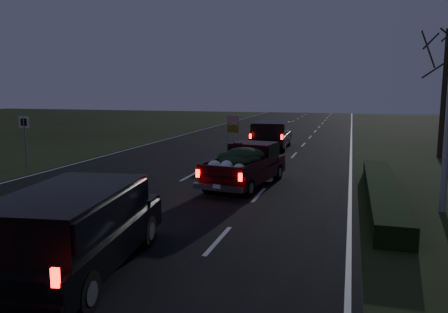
% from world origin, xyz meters
% --- Properties ---
extents(ground, '(120.00, 120.00, 0.00)m').
position_xyz_m(ground, '(0.00, 0.00, 0.00)').
color(ground, black).
rests_on(ground, ground).
extents(road_asphalt, '(14.00, 120.00, 0.02)m').
position_xyz_m(road_asphalt, '(0.00, 0.00, 0.01)').
color(road_asphalt, black).
rests_on(road_asphalt, ground).
extents(hedge_row, '(1.00, 10.00, 0.60)m').
position_xyz_m(hedge_row, '(7.80, 3.00, 0.30)').
color(hedge_row, black).
rests_on(hedge_row, ground).
extents(route_sign, '(0.55, 0.08, 2.50)m').
position_xyz_m(route_sign, '(-8.50, 5.00, 1.66)').
color(route_sign, gray).
rests_on(route_sign, ground).
extents(bare_tree_far, '(3.60, 3.60, 7.00)m').
position_xyz_m(bare_tree_far, '(11.50, 14.00, 5.23)').
color(bare_tree_far, black).
rests_on(bare_tree_far, ground).
extents(pickup_truck, '(2.49, 4.90, 2.46)m').
position_xyz_m(pickup_truck, '(2.78, 3.92, 0.92)').
color(pickup_truck, '#38070C').
rests_on(pickup_truck, ground).
extents(lead_suv, '(2.24, 5.03, 1.42)m').
position_xyz_m(lead_suv, '(1.85, 14.86, 1.08)').
color(lead_suv, black).
rests_on(lead_suv, ground).
extents(rear_suv, '(2.83, 5.30, 1.45)m').
position_xyz_m(rear_suv, '(1.37, -5.23, 1.10)').
color(rear_suv, black).
rests_on(rear_suv, ground).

